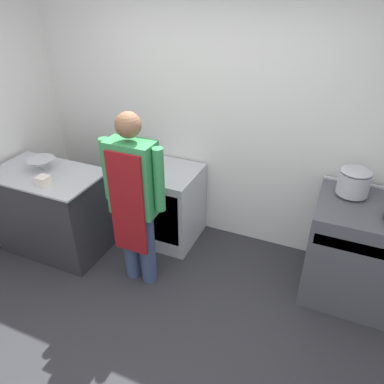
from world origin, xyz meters
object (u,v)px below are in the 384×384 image
object	(u,v)px
mixing_bowl	(42,165)
stock_pot	(354,181)
person_cook	(134,195)
fridge_unit	(170,206)
plastic_tub	(43,181)
stove	(363,252)

from	to	relation	value
mixing_bowl	stock_pot	size ratio (longest dim) A/B	1.02
mixing_bowl	person_cook	bearing A→B (deg)	-6.33
fridge_unit	mixing_bowl	size ratio (longest dim) A/B	3.08
person_cook	mixing_bowl	world-z (taller)	person_cook
fridge_unit	plastic_tub	world-z (taller)	plastic_tub
mixing_bowl	plastic_tub	distance (m)	0.31
stock_pot	person_cook	bearing A→B (deg)	-156.22
plastic_tub	stock_pot	distance (m)	2.73
stock_pot	plastic_tub	bearing A→B (deg)	-161.96
plastic_tub	fridge_unit	bearing A→B (deg)	42.39
fridge_unit	stock_pot	bearing A→B (deg)	1.59
stock_pot	mixing_bowl	bearing A→B (deg)	-167.51
fridge_unit	stock_pot	size ratio (longest dim) A/B	3.13
stove	person_cook	distance (m)	2.05
stove	plastic_tub	distance (m)	2.93
mixing_bowl	plastic_tub	size ratio (longest dim) A/B	2.47
stove	person_cook	xyz separation A→B (m)	(-1.90, -0.61, 0.47)
person_cook	mixing_bowl	size ratio (longest dim) A/B	6.25
plastic_tub	person_cook	bearing A→B (deg)	6.23
stove	mixing_bowl	world-z (taller)	mixing_bowl
mixing_bowl	plastic_tub	xyz separation A→B (m)	(0.22, -0.22, -0.02)
mixing_bowl	stock_pot	distance (m)	2.89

